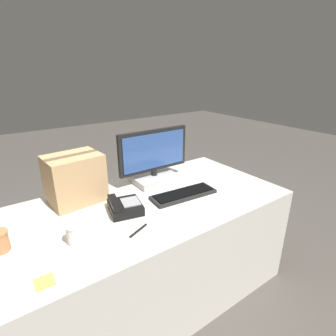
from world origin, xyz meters
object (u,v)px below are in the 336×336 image
at_px(keyboard, 184,194).
at_px(paper_cup_right, 74,234).
at_px(cardboard_box, 75,179).
at_px(spoon, 29,231).
at_px(monitor, 154,162).
at_px(sticky_note_pad, 45,282).
at_px(desk_phone, 124,207).
at_px(pen_marker, 138,230).

xyz_separation_m(keyboard, paper_cup_right, (-0.73, -0.08, 0.04)).
height_order(keyboard, cardboard_box, cardboard_box).
bearing_deg(paper_cup_right, keyboard, 6.56).
height_order(keyboard, spoon, keyboard).
distance_m(monitor, spoon, 0.91).
bearing_deg(sticky_note_pad, monitor, 33.54).
distance_m(keyboard, desk_phone, 0.41).
relative_size(desk_phone, sticky_note_pad, 3.11).
relative_size(monitor, sticky_note_pad, 7.52).
relative_size(paper_cup_right, pen_marker, 0.77).
bearing_deg(spoon, monitor, 8.85).
bearing_deg(pen_marker, sticky_note_pad, -12.05).
height_order(monitor, cardboard_box, monitor).
bearing_deg(spoon, sticky_note_pad, -93.13).
height_order(keyboard, desk_phone, desk_phone).
relative_size(keyboard, spoon, 3.06).
relative_size(paper_cup_right, spoon, 0.67).
bearing_deg(monitor, spoon, -169.14).
distance_m(desk_phone, spoon, 0.51).
bearing_deg(cardboard_box, spoon, -149.15).
bearing_deg(monitor, paper_cup_right, -150.29).
bearing_deg(pen_marker, spoon, -58.23).
xyz_separation_m(desk_phone, pen_marker, (-0.03, -0.22, -0.03)).
height_order(desk_phone, sticky_note_pad, desk_phone).
distance_m(paper_cup_right, cardboard_box, 0.46).
height_order(spoon, sticky_note_pad, sticky_note_pad).
height_order(monitor, paper_cup_right, monitor).
relative_size(spoon, pen_marker, 1.16).
xyz_separation_m(monitor, spoon, (-0.88, -0.17, -0.15)).
relative_size(cardboard_box, sticky_note_pad, 4.63).
xyz_separation_m(keyboard, desk_phone, (-0.41, 0.04, 0.02)).
xyz_separation_m(spoon, sticky_note_pad, (-0.01, -0.42, 0.00)).
xyz_separation_m(spoon, cardboard_box, (0.31, 0.19, 0.15)).
bearing_deg(paper_cup_right, sticky_note_pad, -134.13).
bearing_deg(keyboard, sticky_note_pad, -158.74).
distance_m(desk_phone, cardboard_box, 0.37).
relative_size(keyboard, paper_cup_right, 4.59).
height_order(monitor, spoon, monitor).
distance_m(cardboard_box, sticky_note_pad, 0.70).
bearing_deg(spoon, desk_phone, -14.20).
height_order(monitor, desk_phone, monitor).
xyz_separation_m(desk_phone, paper_cup_right, (-0.33, -0.13, 0.02)).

